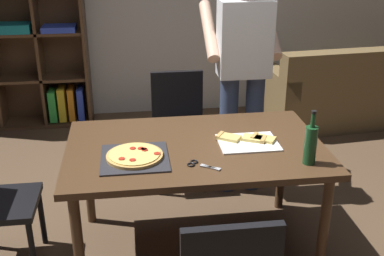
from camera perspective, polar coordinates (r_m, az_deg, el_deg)
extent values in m
plane|color=brown|center=(3.31, 0.35, -13.88)|extent=(12.00, 12.00, 0.00)
cube|color=#4C331E|center=(2.93, 0.39, -2.41)|extent=(1.56, 0.96, 0.04)
cylinder|color=#4C331E|center=(2.77, -13.30, -13.81)|extent=(0.06, 0.06, 0.71)
cylinder|color=#4C331E|center=(2.95, 15.35, -11.50)|extent=(0.06, 0.06, 0.71)
cylinder|color=#4C331E|center=(3.45, -12.22, -5.77)|extent=(0.06, 0.06, 0.71)
cylinder|color=#4C331E|center=(3.59, 10.60, -4.36)|extent=(0.06, 0.06, 0.71)
cube|color=black|center=(3.85, -1.45, -0.79)|extent=(0.42, 0.42, 0.04)
cube|color=black|center=(3.93, -1.79, 3.59)|extent=(0.42, 0.04, 0.45)
cylinder|color=black|center=(3.77, -3.84, -5.17)|extent=(0.04, 0.04, 0.41)
cylinder|color=black|center=(3.81, 1.59, -4.84)|extent=(0.04, 0.04, 0.41)
cylinder|color=black|center=(4.09, -4.20, -2.79)|extent=(0.04, 0.04, 0.41)
cylinder|color=black|center=(4.12, 0.80, -2.50)|extent=(0.04, 0.04, 0.41)
cube|color=black|center=(3.15, -21.62, -8.40)|extent=(0.42, 0.42, 0.04)
cylinder|color=black|center=(3.09, -18.40, -13.65)|extent=(0.04, 0.04, 0.41)
cylinder|color=black|center=(3.38, -17.40, -10.02)|extent=(0.04, 0.04, 0.41)
cube|color=brown|center=(5.49, 17.32, 3.05)|extent=(1.77, 0.99, 0.40)
cube|color=brown|center=(5.10, 19.63, 6.27)|extent=(1.71, 0.35, 0.45)
cube|color=brown|center=(5.06, 10.06, 5.68)|extent=(0.23, 0.86, 0.20)
cube|color=#513823|center=(5.08, -12.69, 11.10)|extent=(0.03, 0.35, 1.95)
cube|color=#513823|center=(5.46, -18.97, 0.64)|extent=(1.40, 0.35, 0.03)
cube|color=#513823|center=(5.34, -20.02, 10.85)|extent=(1.40, 0.03, 1.95)
cube|color=#513823|center=(5.30, -19.65, 5.51)|extent=(1.34, 0.29, 0.03)
cube|color=#513823|center=(5.19, -20.36, 10.47)|extent=(1.34, 0.29, 0.03)
cube|color=#513823|center=(5.15, -17.90, 10.70)|extent=(0.03, 0.29, 1.89)
cube|color=green|center=(5.32, -16.10, 2.68)|extent=(0.07, 0.22, 0.33)
cube|color=yellow|center=(5.30, -15.08, 2.86)|extent=(0.07, 0.22, 0.35)
cube|color=orange|center=(5.29, -14.04, 2.89)|extent=(0.06, 0.22, 0.35)
cube|color=blue|center=(5.28, -13.00, 2.92)|extent=(0.06, 0.22, 0.34)
cube|color=teal|center=(5.16, -20.49, 11.06)|extent=(0.36, 0.25, 0.09)
cube|color=blue|center=(5.08, -15.47, 11.33)|extent=(0.33, 0.25, 0.06)
cylinder|color=#38476B|center=(3.79, 7.26, -0.63)|extent=(0.14, 0.14, 0.95)
cylinder|color=#38476B|center=(3.75, 4.30, -0.79)|extent=(0.14, 0.14, 0.95)
cube|color=white|center=(3.53, 6.28, 10.48)|extent=(0.38, 0.22, 0.55)
cylinder|color=#E0B293|center=(3.75, 9.14, 11.53)|extent=(0.09, 0.50, 0.39)
cylinder|color=#E0B293|center=(3.65, 2.05, 11.47)|extent=(0.09, 0.50, 0.39)
cube|color=#2D2D33|center=(2.77, -6.81, -3.55)|extent=(0.38, 0.38, 0.01)
cylinder|color=tan|center=(2.77, -6.82, -3.29)|extent=(0.32, 0.32, 0.02)
cylinder|color=#EACC6B|center=(2.76, -6.83, -3.07)|extent=(0.29, 0.29, 0.01)
cylinder|color=#B22819|center=(2.82, -7.04, -2.40)|extent=(0.04, 0.04, 0.00)
cylinder|color=#B22819|center=(2.80, -5.73, -2.49)|extent=(0.04, 0.04, 0.00)
cylinder|color=#B22819|center=(2.79, -5.62, -2.60)|extent=(0.04, 0.04, 0.00)
cylinder|color=#B22819|center=(2.81, -6.10, -2.42)|extent=(0.04, 0.04, 0.00)
cylinder|color=#B22819|center=(2.70, -8.34, -3.62)|extent=(0.04, 0.04, 0.00)
cylinder|color=#B22819|center=(2.68, -7.06, -3.78)|extent=(0.04, 0.04, 0.00)
cylinder|color=#B22819|center=(2.74, -4.17, -3.02)|extent=(0.04, 0.04, 0.00)
cube|color=white|center=(2.96, 6.67, -1.74)|extent=(0.36, 0.28, 0.01)
cube|color=#EACC6B|center=(2.99, 4.39, -1.11)|extent=(0.17, 0.15, 0.02)
cube|color=tan|center=(3.00, 3.33, -0.87)|extent=(0.07, 0.09, 0.02)
cube|color=#EACC6B|center=(3.00, 8.47, -1.21)|extent=(0.17, 0.15, 0.02)
cube|color=tan|center=(3.01, 7.39, -0.97)|extent=(0.07, 0.09, 0.02)
cube|color=#EACC6B|center=(2.99, 7.35, -1.24)|extent=(0.17, 0.14, 0.02)
cube|color=tan|center=(2.97, 8.48, -1.36)|extent=(0.06, 0.09, 0.02)
cylinder|color=#194723|center=(2.74, 13.87, -2.02)|extent=(0.07, 0.07, 0.22)
cylinder|color=#194723|center=(2.68, 14.18, 0.88)|extent=(0.03, 0.03, 0.08)
cylinder|color=black|center=(2.66, 14.28, 1.84)|extent=(0.03, 0.03, 0.02)
cube|color=silver|center=(2.65, 2.19, -4.67)|extent=(0.11, 0.07, 0.01)
cube|color=silver|center=(2.65, 2.19, -4.67)|extent=(0.10, 0.09, 0.01)
torus|color=black|center=(2.71, 0.25, -4.01)|extent=(0.06, 0.06, 0.01)
torus|color=black|center=(2.68, -0.13, -4.36)|extent=(0.06, 0.06, 0.01)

